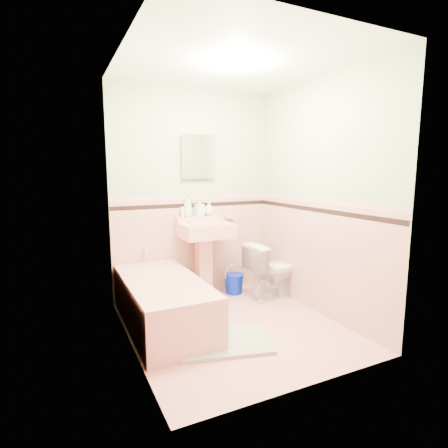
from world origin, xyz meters
name	(u,v)px	position (x,y,z in m)	size (l,w,h in m)	color
floor	(235,327)	(0.00, 0.00, 0.00)	(2.20, 2.20, 0.00)	#DE9F91
ceiling	(236,61)	(0.00, 0.00, 2.50)	(2.20, 2.20, 0.00)	white
wall_back	(194,194)	(0.00, 1.10, 1.25)	(2.50, 2.50, 0.00)	beige
wall_front	(312,214)	(0.00, -1.10, 1.25)	(2.50, 2.50, 0.00)	beige
wall_left	(128,206)	(-1.00, 0.00, 1.25)	(2.50, 2.50, 0.00)	beige
wall_right	(319,198)	(1.00, 0.00, 1.25)	(2.50, 2.50, 0.00)	beige
wainscot_back	(195,247)	(0.00, 1.09, 0.60)	(2.00, 2.00, 0.00)	#E0A496
wainscot_front	(307,307)	(0.00, -1.09, 0.60)	(2.00, 2.00, 0.00)	#E0A496
wainscot_left	(132,282)	(-0.99, 0.00, 0.60)	(2.20, 2.20, 0.00)	#E0A496
wainscot_right	(316,258)	(0.99, 0.00, 0.60)	(2.20, 2.20, 0.00)	#E0A496
accent_back	(194,205)	(0.00, 1.08, 1.12)	(2.00, 2.00, 0.00)	black
accent_front	(309,233)	(0.00, -1.08, 1.12)	(2.00, 2.00, 0.00)	black
accent_left	(130,221)	(-0.98, 0.00, 1.12)	(2.20, 2.20, 0.00)	black
accent_right	(317,210)	(0.98, 0.00, 1.12)	(2.20, 2.20, 0.00)	black
cap_back	(194,197)	(0.00, 1.08, 1.22)	(2.00, 2.00, 0.00)	#DE988E
cap_front	(310,218)	(0.00, -1.08, 1.22)	(2.00, 2.00, 0.00)	#DE988E
cap_left	(130,209)	(-0.98, 0.00, 1.22)	(2.20, 2.20, 0.00)	#DE988E
cap_right	(317,201)	(0.98, 0.00, 1.22)	(2.20, 2.20, 0.00)	#DE988E
bathtub	(163,304)	(-0.63, 0.33, 0.23)	(0.70, 1.50, 0.45)	#D89A8B
tub_faucet	(145,250)	(-0.63, 1.05, 0.63)	(0.04, 0.04, 0.12)	silver
sink	(206,261)	(0.05, 0.86, 0.46)	(0.59, 0.48, 0.93)	#D89A8B
sink_faucet	(201,220)	(0.05, 1.00, 0.95)	(0.02, 0.02, 0.10)	silver
medicine_cabinet	(198,157)	(0.05, 1.07, 1.70)	(0.38, 0.04, 0.47)	white
soap_dish	(230,217)	(0.47, 1.06, 0.95)	(0.11, 0.06, 0.04)	#D89A8B
soap_bottle_left	(188,206)	(-0.10, 1.04, 1.12)	(0.10, 0.10, 0.26)	#B2B2B2
soap_bottle_mid	(199,207)	(0.05, 1.04, 1.10)	(0.10, 0.10, 0.21)	#B2B2B2
soap_bottle_right	(209,208)	(0.17, 1.04, 1.07)	(0.13, 0.13, 0.17)	#B2B2B2
tube	(182,212)	(-0.17, 1.04, 1.05)	(0.04, 0.04, 0.12)	white
toilet	(273,270)	(0.80, 0.55, 0.34)	(0.38, 0.67, 0.69)	white
bucket	(234,284)	(0.44, 0.88, 0.12)	(0.25, 0.25, 0.25)	#0418BC
bath_mat	(224,343)	(-0.26, -0.28, 0.02)	(0.81, 0.54, 0.03)	#92A388
shoe	(219,335)	(-0.26, -0.20, 0.06)	(0.14, 0.06, 0.06)	#BF1E59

